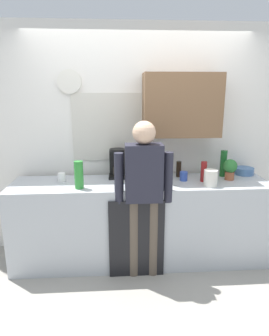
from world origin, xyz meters
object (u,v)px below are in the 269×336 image
(cup_white_mug, at_px, (62,177))
(storage_canister, at_px, (211,178))
(cup_blue_mug, at_px, (184,176))
(bottle_green_wine, at_px, (223,163))
(bottle_dark_sauce, at_px, (179,169))
(bottle_amber_beer, at_px, (136,173))
(mixing_bowl, at_px, (244,171))
(potted_plant, at_px, (230,168))
(cup_yellow_cup, at_px, (212,174))
(person_at_sink, at_px, (144,188))
(coffee_maker, at_px, (118,164))
(bottle_clear_soda, at_px, (79,175))
(dish_soap, at_px, (128,178))
(bottle_red_vinegar, at_px, (204,172))

(cup_white_mug, height_order, storage_canister, storage_canister)
(cup_blue_mug, height_order, storage_canister, storage_canister)
(bottle_green_wine, distance_m, storage_canister, 0.44)
(bottle_dark_sauce, xyz_separation_m, bottle_amber_beer, (-0.50, -0.22, 0.02))
(mixing_bowl, bearing_deg, potted_plant, -141.54)
(bottle_amber_beer, height_order, cup_yellow_cup, bottle_amber_beer)
(cup_yellow_cup, relative_size, cup_blue_mug, 0.85)
(person_at_sink, bearing_deg, potted_plant, 27.63)
(bottle_green_wine, relative_size, cup_blue_mug, 3.00)
(bottle_dark_sauce, xyz_separation_m, cup_blue_mug, (0.02, -0.15, -0.04))
(coffee_maker, xyz_separation_m, cup_white_mug, (-0.61, -0.14, -0.10))
(bottle_amber_beer, height_order, bottle_green_wine, bottle_green_wine)
(coffee_maker, xyz_separation_m, potted_plant, (1.23, -0.19, -0.01))
(bottle_clear_soda, distance_m, bottle_amber_beer, 0.60)
(coffee_maker, height_order, storage_canister, coffee_maker)
(potted_plant, height_order, dish_soap, potted_plant)
(bottle_green_wine, bearing_deg, bottle_clear_soda, -168.09)
(bottle_clear_soda, height_order, cup_yellow_cup, bottle_clear_soda)
(bottle_dark_sauce, height_order, cup_blue_mug, bottle_dark_sauce)
(cup_yellow_cup, xyz_separation_m, mixing_bowl, (0.42, 0.10, -0.00))
(bottle_green_wine, relative_size, cup_white_mug, 3.16)
(cup_yellow_cup, height_order, dish_soap, dish_soap)
(bottle_dark_sauce, bearing_deg, person_at_sink, -133.11)
(bottle_green_wine, relative_size, bottle_red_vinegar, 1.36)
(cup_white_mug, bearing_deg, potted_plant, -1.60)
(cup_blue_mug, height_order, dish_soap, dish_soap)
(bottle_dark_sauce, bearing_deg, bottle_amber_beer, -156.07)
(dish_soap, bearing_deg, person_at_sink, -55.77)
(bottle_dark_sauce, relative_size, person_at_sink, 0.11)
(bottle_amber_beer, distance_m, bottle_red_vinegar, 0.73)
(bottle_green_wine, distance_m, cup_yellow_cup, 0.18)
(cup_white_mug, distance_m, person_at_sink, 0.93)
(coffee_maker, relative_size, mixing_bowl, 1.50)
(mixing_bowl, bearing_deg, bottle_clear_soda, -168.08)
(bottle_green_wine, distance_m, cup_blue_mug, 0.52)
(person_at_sink, bearing_deg, coffee_maker, 124.86)
(cup_blue_mug, bearing_deg, bottle_dark_sauce, 98.94)
(dish_soap, bearing_deg, storage_canister, -6.04)
(storage_canister, bearing_deg, mixing_bowl, 37.49)
(cup_yellow_cup, height_order, storage_canister, storage_canister)
(cup_white_mug, bearing_deg, dish_soap, -13.47)
(bottle_amber_beer, bearing_deg, person_at_sink, -78.39)
(bottle_clear_soda, xyz_separation_m, storage_canister, (1.34, -0.01, -0.05))
(cup_blue_mug, bearing_deg, storage_canister, -41.70)
(bottle_clear_soda, height_order, cup_white_mug, bottle_clear_soda)
(potted_plant, xyz_separation_m, storage_canister, (-0.28, -0.21, -0.05))
(bottle_clear_soda, bearing_deg, dish_soap, 8.53)
(storage_canister, relative_size, person_at_sink, 0.11)
(bottle_clear_soda, distance_m, cup_yellow_cup, 1.49)
(bottle_red_vinegar, relative_size, potted_plant, 0.96)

